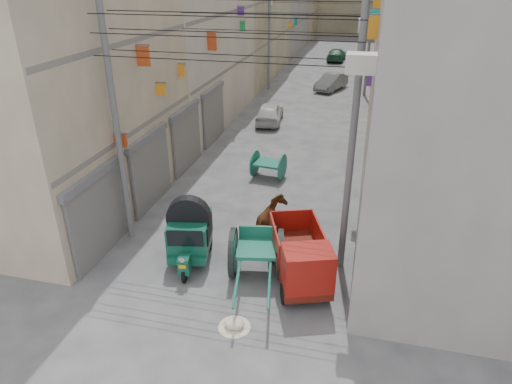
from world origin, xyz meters
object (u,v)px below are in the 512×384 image
(auto_rickshaw, at_px, (190,232))
(distant_car_grey, at_px, (331,82))
(tonga_cart, at_px, (257,253))
(distant_car_white, at_px, (270,113))
(distant_car_green, at_px, (336,55))
(mini_truck, at_px, (302,263))
(feed_sack, at_px, (234,323))
(horse, at_px, (270,221))
(second_cart, at_px, (268,165))

(auto_rickshaw, xyz_separation_m, distant_car_grey, (2.16, 23.76, -0.38))
(tonga_cart, relative_size, distant_car_white, 0.98)
(distant_car_white, height_order, distant_car_green, distant_car_white)
(mini_truck, relative_size, feed_sack, 6.30)
(tonga_cart, xyz_separation_m, horse, (-0.03, 2.10, -0.08))
(tonga_cart, height_order, distant_car_grey, tonga_cart)
(tonga_cart, bearing_deg, distant_car_green, 80.67)
(feed_sack, distance_m, horse, 4.49)
(distant_car_white, xyz_separation_m, distant_car_grey, (2.80, 9.13, -0.01))
(distant_car_grey, bearing_deg, distant_car_green, 112.66)
(auto_rickshaw, relative_size, distant_car_green, 0.61)
(second_cart, distance_m, distant_car_white, 8.09)
(second_cart, height_order, feed_sack, second_cart)
(distant_car_green, bearing_deg, auto_rickshaw, 89.11)
(feed_sack, bearing_deg, auto_rickshaw, 129.58)
(tonga_cart, xyz_separation_m, distant_car_white, (-2.88, 14.98, -0.18))
(auto_rickshaw, height_order, second_cart, auto_rickshaw)
(horse, relative_size, distant_car_green, 0.42)
(distant_car_white, bearing_deg, second_cart, 96.31)
(tonga_cart, xyz_separation_m, distant_car_grey, (-0.08, 24.11, -0.19))
(distant_car_white, height_order, distant_car_grey, distant_car_white)
(auto_rickshaw, xyz_separation_m, feed_sack, (2.23, -2.69, -0.85))
(feed_sack, distance_m, distant_car_green, 38.89)
(mini_truck, distance_m, distant_car_green, 36.84)
(second_cart, xyz_separation_m, feed_sack, (1.19, -9.41, -0.50))
(second_cart, bearing_deg, auto_rickshaw, -91.79)
(auto_rickshaw, xyz_separation_m, mini_truck, (3.64, -0.59, -0.16))
(tonga_cart, relative_size, distant_car_green, 0.88)
(auto_rickshaw, distance_m, second_cart, 6.81)
(distant_car_green, bearing_deg, tonga_cart, 92.65)
(tonga_cart, bearing_deg, distant_car_white, 90.37)
(horse, bearing_deg, tonga_cart, 95.85)
(auto_rickshaw, distance_m, distant_car_white, 14.65)
(horse, bearing_deg, distant_car_grey, -84.98)
(mini_truck, relative_size, distant_car_white, 0.93)
(mini_truck, distance_m, feed_sack, 2.62)
(feed_sack, relative_size, distant_car_white, 0.15)
(tonga_cart, xyz_separation_m, mini_truck, (1.39, -0.25, 0.03))
(auto_rickshaw, relative_size, horse, 1.46)
(mini_truck, distance_m, distant_car_white, 15.82)
(mini_truck, bearing_deg, feed_sack, -143.86)
(tonga_cart, bearing_deg, second_cart, 89.13)
(distant_car_grey, xyz_separation_m, distant_car_green, (-0.68, 12.42, -0.01))
(mini_truck, distance_m, second_cart, 7.76)
(auto_rickshaw, bearing_deg, tonga_cart, -20.61)
(mini_truck, bearing_deg, distant_car_grey, 73.51)
(distant_car_white, xyz_separation_m, distant_car_green, (2.12, 21.55, -0.03))
(tonga_cart, distance_m, feed_sack, 2.44)
(auto_rickshaw, distance_m, mini_truck, 3.69)
(horse, distance_m, distant_car_grey, 22.01)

